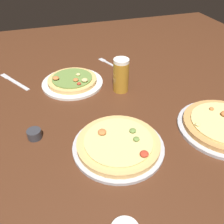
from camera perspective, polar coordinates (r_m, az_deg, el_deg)
ground_plane at (r=0.99m, az=0.00°, el=-1.62°), size 2.40×2.40×0.03m
pizza_plate_near at (r=1.00m, az=24.78°, el=-2.85°), size 0.34×0.34×0.05m
pizza_plate_far at (r=1.19m, az=-9.28°, el=7.16°), size 0.29×0.29×0.05m
pizza_plate_side at (r=0.83m, az=1.53°, el=-7.57°), size 0.31×0.31×0.05m
beer_mug_dark at (r=1.10m, az=2.02°, el=8.71°), size 0.07×0.13×0.16m
ramekin_butter at (r=0.91m, az=-17.79°, el=-4.97°), size 0.05×0.05×0.03m
fork_left at (r=1.36m, az=-0.03°, el=11.07°), size 0.11×0.22×0.01m
knife_right at (r=1.29m, az=-22.02°, el=6.71°), size 0.14×0.21×0.01m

